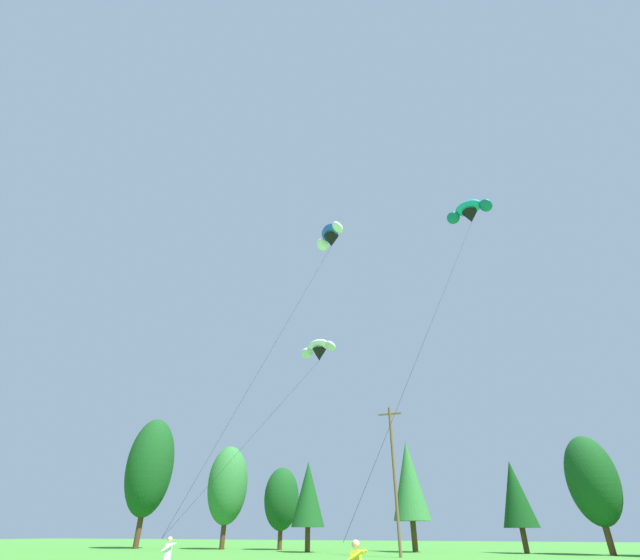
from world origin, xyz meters
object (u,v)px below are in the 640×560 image
parafoil_kite_mid_teal (469,212)px  parafoil_kite_high_blue_white (330,236)px  utility_pole (394,473)px  parafoil_kite_far_white (319,350)px  kite_flyer_near (168,556)px

parafoil_kite_mid_teal → parafoil_kite_high_blue_white: bearing=172.1°
utility_pole → parafoil_kite_mid_teal: parafoil_kite_mid_teal is taller
parafoil_kite_far_white → kite_flyer_near: bearing=-112.9°
kite_flyer_near → parafoil_kite_far_white: size_ratio=0.14×
kite_flyer_near → parafoil_kite_far_white: bearing=67.1°
kite_flyer_near → parafoil_kite_mid_teal: parafoil_kite_mid_teal is taller
parafoil_kite_high_blue_white → parafoil_kite_far_white: 8.98m
parafoil_kite_high_blue_white → parafoil_kite_mid_teal: size_ratio=1.09×
parafoil_kite_mid_teal → parafoil_kite_far_white: bearing=170.7°
parafoil_kite_mid_teal → kite_flyer_near: bearing=-156.0°
kite_flyer_near → parafoil_kite_high_blue_white: 22.47m
parafoil_kite_mid_teal → parafoil_kite_far_white: 13.54m
utility_pole → kite_flyer_near: bearing=-101.3°
utility_pole → parafoil_kite_high_blue_white: (-0.18, -16.17, 15.14)m
parafoil_kite_high_blue_white → parafoil_kite_mid_teal: (10.11, -1.40, -1.54)m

